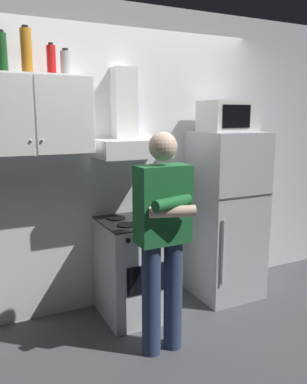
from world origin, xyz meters
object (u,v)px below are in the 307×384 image
object	(u,v)px
refrigerator	(225,215)
bottle_canister_steel	(66,63)
stove_oven	(136,267)
microwave	(228,116)
person_standing	(163,236)
bottle_liquor_amber	(26,51)
range_hood	(129,133)
bottle_soda_red	(51,60)
bottle_wine_green	(2,53)
upper_cabinet	(31,115)
cooking_pot	(155,215)

from	to	relation	value
refrigerator	bottle_canister_steel	world-z (taller)	bottle_canister_steel
stove_oven	microwave	world-z (taller)	microwave
stove_oven	person_standing	bearing A→B (deg)	-94.72
bottle_liquor_amber	bottle_canister_steel	size ratio (longest dim) A/B	1.66
stove_oven	bottle_liquor_amber	world-z (taller)	bottle_liquor_amber
range_hood	bottle_soda_red	size ratio (longest dim) A/B	3.11
stove_oven	bottle_soda_red	size ratio (longest dim) A/B	3.63
refrigerator	bottle_canister_steel	bearing A→B (deg)	174.43
bottle_soda_red	stove_oven	bearing A→B (deg)	-14.93
stove_oven	microwave	xyz separation A→B (m)	(0.95, 0.02, 1.31)
range_hood	bottle_liquor_amber	bearing A→B (deg)	-179.00
microwave	bottle_canister_steel	distance (m)	1.52
range_hood	refrigerator	xyz separation A→B (m)	(0.95, -0.13, -0.80)
stove_oven	bottle_wine_green	size ratio (longest dim) A/B	2.91
bottle_soda_red	bottle_canister_steel	world-z (taller)	bottle_soda_red
person_standing	bottle_liquor_amber	size ratio (longest dim) A/B	4.86
bottle_soda_red	refrigerator	bearing A→B (deg)	-5.98
upper_cabinet	bottle_wine_green	distance (m)	0.48
refrigerator	bottle_liquor_amber	distance (m)	2.26
upper_cabinet	bottle_liquor_amber	bearing A→B (deg)	-120.64
person_standing	bottle_canister_steel	distance (m)	1.52
stove_oven	microwave	distance (m)	1.62
stove_oven	range_hood	size ratio (longest dim) A/B	1.17
person_standing	cooking_pot	bearing A→B (deg)	69.70
refrigerator	microwave	xyz separation A→B (m)	(-0.00, 0.02, 0.94)
microwave	stove_oven	bearing A→B (deg)	-178.85
range_hood	bottle_wine_green	bearing A→B (deg)	178.18
range_hood	person_standing	xyz separation A→B (m)	(-0.05, -0.73, -0.70)
refrigerator	bottle_canister_steel	xyz separation A→B (m)	(-1.46, 0.14, 1.35)
range_hood	cooking_pot	distance (m)	0.73
upper_cabinet	bottle_soda_red	xyz separation A→B (m)	(0.18, 0.04, 0.41)
stove_oven	bottle_canister_steel	world-z (taller)	bottle_canister_steel
bottle_wine_green	upper_cabinet	bearing A→B (deg)	-10.63
upper_cabinet	microwave	distance (m)	1.75
bottle_liquor_amber	upper_cabinet	bearing A→B (deg)	59.36
range_hood	cooking_pot	size ratio (longest dim) A/B	2.36
refrigerator	microwave	world-z (taller)	microwave
bottle_wine_green	cooking_pot	bearing A→B (deg)	-14.10
refrigerator	bottle_liquor_amber	world-z (taller)	bottle_liquor_amber
bottle_wine_green	bottle_canister_steel	size ratio (longest dim) A/B	1.47
upper_cabinet	range_hood	world-z (taller)	range_hood
bottle_liquor_amber	bottle_wine_green	bearing A→B (deg)	164.59
range_hood	bottle_soda_red	xyz separation A→B (m)	(-0.62, 0.04, 0.57)
person_standing	bottle_canister_steel	world-z (taller)	bottle_canister_steel
bottle_soda_red	bottle_liquor_amber	bearing A→B (deg)	-164.51
microwave	bottle_soda_red	distance (m)	1.63
cooking_pot	bottle_liquor_amber	world-z (taller)	bottle_liquor_amber
microwave	bottle_canister_steel	size ratio (longest dim) A/B	2.35
upper_cabinet	stove_oven	size ratio (longest dim) A/B	1.03
refrigerator	microwave	bearing A→B (deg)	90.90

